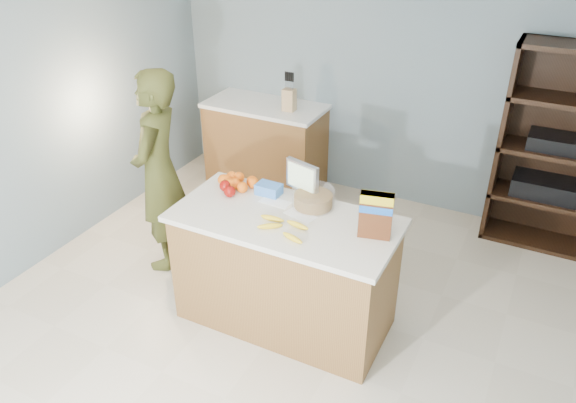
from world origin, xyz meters
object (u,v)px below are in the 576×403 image
at_px(counter_peninsula, 285,275).
at_px(tv, 302,178).
at_px(person, 159,172).
at_px(cereal_box, 376,212).
at_px(shelving_unit, 554,153).

bearing_deg(counter_peninsula, tv, 92.55).
xyz_separation_m(person, cereal_box, (1.88, -0.19, 0.23)).
distance_m(counter_peninsula, person, 1.35).
bearing_deg(counter_peninsula, person, 169.33).
height_order(counter_peninsula, cereal_box, cereal_box).
relative_size(shelving_unit, tv, 6.38).
bearing_deg(cereal_box, tv, 158.58).
bearing_deg(person, cereal_box, 66.25).
height_order(shelving_unit, tv, shelving_unit).
height_order(counter_peninsula, tv, tv).
relative_size(person, cereal_box, 5.43).
height_order(counter_peninsula, shelving_unit, shelving_unit).
xyz_separation_m(shelving_unit, tv, (-1.56, -1.75, 0.19)).
relative_size(counter_peninsula, shelving_unit, 0.87).
bearing_deg(cereal_box, shelving_unit, 65.05).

